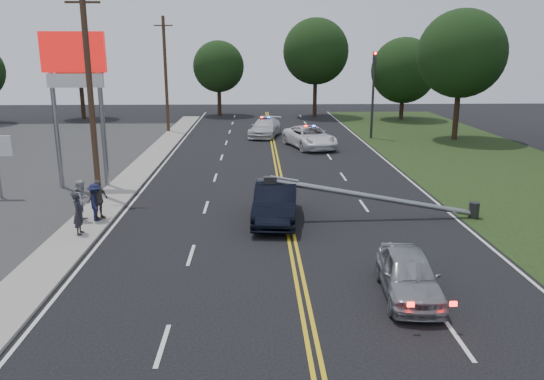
{
  "coord_description": "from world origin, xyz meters",
  "views": [
    {
      "loc": [
        -1.36,
        -13.74,
        7.01
      ],
      "look_at": [
        -0.73,
        6.59,
        1.7
      ],
      "focal_mm": 35.0,
      "sensor_mm": 36.0,
      "label": 1
    }
  ],
  "objects_px": {
    "traffic_signal": "(373,87)",
    "bystander_c": "(96,202)",
    "bystander_a": "(79,213)",
    "pylon_sign": "(75,73)",
    "utility_pole_far": "(166,74)",
    "waiting_sedan": "(409,275)",
    "fallen_streetlight": "(385,198)",
    "emergency_b": "(265,128)",
    "crashed_sedan": "(276,202)",
    "bystander_d": "(98,200)",
    "utility_pole_mid": "(90,94)",
    "bystander_b": "(82,200)",
    "emergency_a": "(310,137)"
  },
  "relations": [
    {
      "from": "traffic_signal",
      "to": "bystander_c",
      "type": "xyz_separation_m",
      "value": [
        -16.39,
        -22.19,
        -3.29
      ]
    },
    {
      "from": "bystander_c",
      "to": "bystander_a",
      "type": "bearing_deg",
      "value": 157.49
    },
    {
      "from": "pylon_sign",
      "to": "bystander_a",
      "type": "bearing_deg",
      "value": -74.07
    },
    {
      "from": "utility_pole_far",
      "to": "waiting_sedan",
      "type": "xyz_separation_m",
      "value": [
        12.31,
        -33.44,
        -4.41
      ]
    },
    {
      "from": "fallen_streetlight",
      "to": "waiting_sedan",
      "type": "relative_size",
      "value": 2.38
    },
    {
      "from": "emergency_b",
      "to": "waiting_sedan",
      "type": "bearing_deg",
      "value": -70.24
    },
    {
      "from": "bystander_c",
      "to": "fallen_streetlight",
      "type": "bearing_deg",
      "value": -106.62
    },
    {
      "from": "fallen_streetlight",
      "to": "crashed_sedan",
      "type": "bearing_deg",
      "value": -179.14
    },
    {
      "from": "utility_pole_far",
      "to": "bystander_d",
      "type": "bearing_deg",
      "value": -87.43
    },
    {
      "from": "traffic_signal",
      "to": "bystander_a",
      "type": "xyz_separation_m",
      "value": [
        -16.54,
        -23.9,
        -3.24
      ]
    },
    {
      "from": "pylon_sign",
      "to": "utility_pole_mid",
      "type": "height_order",
      "value": "utility_pole_mid"
    },
    {
      "from": "fallen_streetlight",
      "to": "bystander_d",
      "type": "bearing_deg",
      "value": -179.98
    },
    {
      "from": "pylon_sign",
      "to": "fallen_streetlight",
      "type": "distance_m",
      "value": 16.66
    },
    {
      "from": "fallen_streetlight",
      "to": "crashed_sedan",
      "type": "xyz_separation_m",
      "value": [
        -4.72,
        -0.07,
        -0.1
      ]
    },
    {
      "from": "bystander_b",
      "to": "bystander_c",
      "type": "distance_m",
      "value": 0.55
    },
    {
      "from": "utility_pole_mid",
      "to": "bystander_c",
      "type": "distance_m",
      "value": 6.01
    },
    {
      "from": "utility_pole_far",
      "to": "bystander_c",
      "type": "xyz_separation_m",
      "value": [
        1.11,
        -26.19,
        -4.16
      ]
    },
    {
      "from": "waiting_sedan",
      "to": "bystander_a",
      "type": "relative_size",
      "value": 2.34
    },
    {
      "from": "utility_pole_mid",
      "to": "emergency_a",
      "type": "height_order",
      "value": "utility_pole_mid"
    },
    {
      "from": "utility_pole_far",
      "to": "bystander_a",
      "type": "relative_size",
      "value": 5.95
    },
    {
      "from": "waiting_sedan",
      "to": "emergency_b",
      "type": "distance_m",
      "value": 30.83
    },
    {
      "from": "utility_pole_mid",
      "to": "bystander_d",
      "type": "height_order",
      "value": "utility_pole_mid"
    },
    {
      "from": "fallen_streetlight",
      "to": "bystander_c",
      "type": "height_order",
      "value": "fallen_streetlight"
    },
    {
      "from": "bystander_b",
      "to": "emergency_a",
      "type": "bearing_deg",
      "value": -21.47
    },
    {
      "from": "bystander_a",
      "to": "bystander_c",
      "type": "relative_size",
      "value": 1.05
    },
    {
      "from": "crashed_sedan",
      "to": "emergency_b",
      "type": "relative_size",
      "value": 0.95
    },
    {
      "from": "crashed_sedan",
      "to": "bystander_c",
      "type": "xyz_separation_m",
      "value": [
        -7.56,
        -0.12,
        0.1
      ]
    },
    {
      "from": "bystander_a",
      "to": "bystander_b",
      "type": "relative_size",
      "value": 0.97
    },
    {
      "from": "pylon_sign",
      "to": "bystander_b",
      "type": "distance_m",
      "value": 8.16
    },
    {
      "from": "waiting_sedan",
      "to": "bystander_a",
      "type": "distance_m",
      "value": 12.63
    },
    {
      "from": "utility_pole_mid",
      "to": "waiting_sedan",
      "type": "relative_size",
      "value": 2.54
    },
    {
      "from": "bystander_b",
      "to": "bystander_c",
      "type": "bearing_deg",
      "value": -81.52
    },
    {
      "from": "emergency_b",
      "to": "bystander_a",
      "type": "bearing_deg",
      "value": -94.12
    },
    {
      "from": "bystander_a",
      "to": "utility_pole_far",
      "type": "bearing_deg",
      "value": -2.12
    },
    {
      "from": "utility_pole_mid",
      "to": "bystander_c",
      "type": "bearing_deg",
      "value": -75.21
    },
    {
      "from": "fallen_streetlight",
      "to": "emergency_a",
      "type": "bearing_deg",
      "value": 94.77
    },
    {
      "from": "fallen_streetlight",
      "to": "utility_pole_far",
      "type": "xyz_separation_m",
      "value": [
        -13.39,
        26.0,
        4.17
      ]
    },
    {
      "from": "utility_pole_mid",
      "to": "crashed_sedan",
      "type": "xyz_separation_m",
      "value": [
        8.67,
        -4.07,
        -4.26
      ]
    },
    {
      "from": "fallen_streetlight",
      "to": "utility_pole_mid",
      "type": "bearing_deg",
      "value": 163.36
    },
    {
      "from": "traffic_signal",
      "to": "emergency_b",
      "type": "distance_m",
      "value": 9.55
    },
    {
      "from": "emergency_b",
      "to": "bystander_b",
      "type": "relative_size",
      "value": 3.02
    },
    {
      "from": "waiting_sedan",
      "to": "bystander_d",
      "type": "xyz_separation_m",
      "value": [
        -11.14,
        7.44,
        0.29
      ]
    },
    {
      "from": "utility_pole_far",
      "to": "bystander_d",
      "type": "distance_m",
      "value": 26.35
    },
    {
      "from": "bystander_a",
      "to": "bystander_b",
      "type": "distance_m",
      "value": 1.78
    },
    {
      "from": "utility_pole_far",
      "to": "emergency_b",
      "type": "bearing_deg",
      "value": -18.08
    },
    {
      "from": "emergency_a",
      "to": "bystander_a",
      "type": "relative_size",
      "value": 3.42
    },
    {
      "from": "utility_pole_mid",
      "to": "waiting_sedan",
      "type": "height_order",
      "value": "utility_pole_mid"
    },
    {
      "from": "traffic_signal",
      "to": "waiting_sedan",
      "type": "xyz_separation_m",
      "value": [
        -5.19,
        -29.44,
        -3.54
      ]
    },
    {
      "from": "utility_pole_far",
      "to": "bystander_a",
      "type": "height_order",
      "value": "utility_pole_far"
    },
    {
      "from": "bystander_c",
      "to": "utility_pole_mid",
      "type": "bearing_deg",
      "value": -2.71
    }
  ]
}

